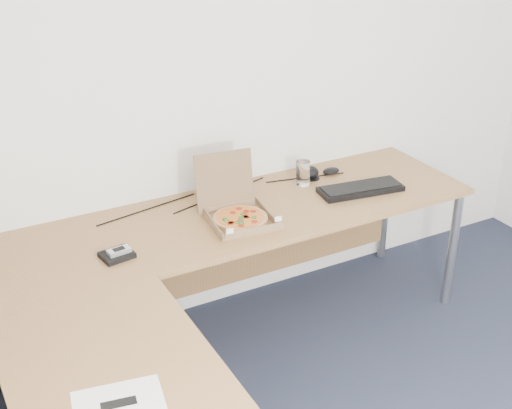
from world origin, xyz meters
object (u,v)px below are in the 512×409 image
desk (213,276)px  pizza_box (239,214)px  wallet (117,255)px  drinking_glass (303,173)px  keyboard (361,189)px

desk → pizza_box: size_ratio=7.33×
pizza_box → wallet: size_ratio=2.53×
pizza_box → drinking_glass: (0.50, 0.22, 0.03)m
pizza_box → keyboard: size_ratio=0.76×
drinking_glass → desk: bearing=-144.8°
pizza_box → keyboard: bearing=7.1°
keyboard → wallet: bearing=-169.9°
desk → drinking_glass: bearing=35.2°
pizza_box → drinking_glass: bearing=31.2°
keyboard → desk: bearing=-153.2°
desk → pizza_box: 0.46m
drinking_glass → wallet: size_ratio=0.99×
drinking_glass → wallet: drinking_glass is taller
desk → drinking_glass: (0.80, 0.56, 0.10)m
desk → keyboard: size_ratio=5.59×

